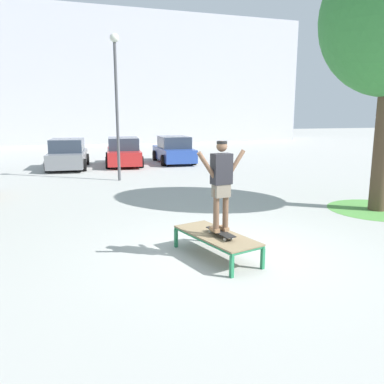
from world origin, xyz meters
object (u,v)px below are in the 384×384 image
car_red (124,152)px  skate_box (216,237)px  car_blue (174,151)px  skateboard (221,232)px  skater (221,180)px  car_grey (68,155)px  light_post (116,86)px

car_red → skate_box: bearing=-91.3°
skate_box → car_blue: size_ratio=0.48×
skateboard → skater: bearing=98.2°
skate_box → car_grey: size_ratio=0.47×
skate_box → car_blue: (3.22, 14.84, 0.28)m
skate_box → skater: size_ratio=1.20×
skate_box → car_red: bearing=88.7°
car_grey → car_red: bearing=7.3°
car_grey → light_post: 5.91m
car_red → light_post: (-0.90, -4.98, 3.13)m
car_grey → car_red: (2.89, 0.37, 0.00)m
skateboard → car_grey: car_grey is taller
skateboard → car_grey: size_ratio=0.19×
car_red → car_blue: size_ratio=1.02×
car_grey → car_red: same height
car_blue → car_grey: bearing=-173.8°
skate_box → car_blue: bearing=77.8°
skater → car_red: size_ratio=0.39×
skateboard → car_red: (0.30, 14.71, 0.15)m
skater → car_grey: 14.59m
car_grey → car_red: size_ratio=1.00×
skate_box → skateboard: (0.04, -0.13, 0.12)m
car_grey → skateboard: bearing=-79.8°
car_red → light_post: size_ratio=0.75×
skateboard → skate_box: bearing=104.9°
skateboard → light_post: (-0.61, 9.73, 3.29)m
skater → car_grey: (-2.59, 14.34, -0.84)m
car_grey → light_post: (1.98, -4.61, 3.13)m
car_grey → skater: bearing=-79.8°
skateboard → car_red: bearing=88.8°
skater → car_blue: size_ratio=0.40×
skateboard → light_post: light_post is taller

